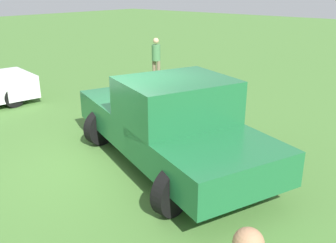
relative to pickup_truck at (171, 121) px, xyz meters
name	(u,v)px	position (x,y,z in m)	size (l,w,h in m)	color
ground_plane	(109,164)	(-0.79, 0.98, -0.95)	(80.00, 80.00, 0.00)	#477533
pickup_truck	(171,121)	(0.00, 0.00, 0.00)	(3.59, 5.43, 1.82)	black
person_visitor	(156,57)	(5.14, 5.05, -0.04)	(0.36, 0.36, 1.62)	#7A6B51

